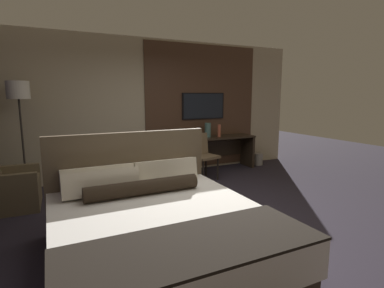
{
  "coord_description": "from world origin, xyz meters",
  "views": [
    {
      "loc": [
        -1.83,
        -3.41,
        1.66
      ],
      "look_at": [
        0.21,
        0.8,
        0.9
      ],
      "focal_mm": 28.0,
      "sensor_mm": 36.0,
      "label": 1
    }
  ],
  "objects_px": {
    "floor_lamp": "(19,100)",
    "book": "(180,139)",
    "vase_tall": "(208,130)",
    "waste_bin": "(258,159)",
    "desk_chair": "(202,152)",
    "vase_short": "(219,131)",
    "desk": "(208,147)",
    "bed": "(157,229)",
    "armchair_by_window": "(12,190)",
    "tv": "(203,106)"
  },
  "relations": [
    {
      "from": "desk",
      "to": "book",
      "type": "bearing_deg",
      "value": -173.06
    },
    {
      "from": "desk",
      "to": "vase_tall",
      "type": "xyz_separation_m",
      "value": [
        0.0,
        0.0,
        0.38
      ]
    },
    {
      "from": "desk_chair",
      "to": "armchair_by_window",
      "type": "bearing_deg",
      "value": 171.92
    },
    {
      "from": "vase_short",
      "to": "book",
      "type": "xyz_separation_m",
      "value": [
        -0.94,
        0.01,
        -0.12
      ]
    },
    {
      "from": "armchair_by_window",
      "to": "book",
      "type": "distance_m",
      "value": 3.1
    },
    {
      "from": "bed",
      "to": "floor_lamp",
      "type": "distance_m",
      "value": 3.34
    },
    {
      "from": "tv",
      "to": "armchair_by_window",
      "type": "bearing_deg",
      "value": -165.35
    },
    {
      "from": "waste_bin",
      "to": "book",
      "type": "bearing_deg",
      "value": -179.75
    },
    {
      "from": "bed",
      "to": "desk_chair",
      "type": "distance_m",
      "value": 3.09
    },
    {
      "from": "bed",
      "to": "tv",
      "type": "relative_size",
      "value": 2.21
    },
    {
      "from": "desk",
      "to": "desk_chair",
      "type": "relative_size",
      "value": 2.4
    },
    {
      "from": "vase_short",
      "to": "waste_bin",
      "type": "xyz_separation_m",
      "value": [
        1.12,
        0.02,
        -0.75
      ]
    },
    {
      "from": "desk",
      "to": "waste_bin",
      "type": "bearing_deg",
      "value": -3.25
    },
    {
      "from": "floor_lamp",
      "to": "vase_short",
      "type": "distance_m",
      "value": 3.84
    },
    {
      "from": "bed",
      "to": "waste_bin",
      "type": "distance_m",
      "value": 4.64
    },
    {
      "from": "vase_short",
      "to": "book",
      "type": "bearing_deg",
      "value": 179.49
    },
    {
      "from": "desk",
      "to": "desk_chair",
      "type": "xyz_separation_m",
      "value": [
        -0.42,
        -0.53,
        0.02
      ]
    },
    {
      "from": "floor_lamp",
      "to": "vase_tall",
      "type": "distance_m",
      "value": 3.61
    },
    {
      "from": "desk",
      "to": "floor_lamp",
      "type": "xyz_separation_m",
      "value": [
        -3.54,
        -0.2,
        1.07
      ]
    },
    {
      "from": "book",
      "to": "desk",
      "type": "bearing_deg",
      "value": 6.94
    },
    {
      "from": "vase_short",
      "to": "vase_tall",
      "type": "bearing_deg",
      "value": 158.05
    },
    {
      "from": "armchair_by_window",
      "to": "vase_tall",
      "type": "xyz_separation_m",
      "value": [
        3.7,
        0.76,
        0.62
      ]
    },
    {
      "from": "vase_tall",
      "to": "desk",
      "type": "bearing_deg",
      "value": -141.72
    },
    {
      "from": "armchair_by_window",
      "to": "vase_tall",
      "type": "bearing_deg",
      "value": -76.35
    },
    {
      "from": "floor_lamp",
      "to": "book",
      "type": "xyz_separation_m",
      "value": [
        2.84,
        0.11,
        -0.82
      ]
    },
    {
      "from": "vase_tall",
      "to": "waste_bin",
      "type": "xyz_separation_m",
      "value": [
        1.35,
        -0.08,
        -0.77
      ]
    },
    {
      "from": "bed",
      "to": "book",
      "type": "height_order",
      "value": "bed"
    },
    {
      "from": "bed",
      "to": "tv",
      "type": "bearing_deg",
      "value": 55.14
    },
    {
      "from": "tv",
      "to": "vase_tall",
      "type": "distance_m",
      "value": 0.56
    },
    {
      "from": "bed",
      "to": "book",
      "type": "relative_size",
      "value": 9.14
    },
    {
      "from": "desk",
      "to": "waste_bin",
      "type": "relative_size",
      "value": 7.74
    },
    {
      "from": "bed",
      "to": "vase_tall",
      "type": "xyz_separation_m",
      "value": [
        2.24,
        3.01,
        0.58
      ]
    },
    {
      "from": "desk_chair",
      "to": "vase_short",
      "type": "distance_m",
      "value": 0.86
    },
    {
      "from": "tv",
      "to": "vase_short",
      "type": "relative_size",
      "value": 3.76
    },
    {
      "from": "desk",
      "to": "waste_bin",
      "type": "xyz_separation_m",
      "value": [
        1.35,
        -0.08,
        -0.38
      ]
    },
    {
      "from": "desk_chair",
      "to": "armchair_by_window",
      "type": "relative_size",
      "value": 1.1
    },
    {
      "from": "desk",
      "to": "floor_lamp",
      "type": "distance_m",
      "value": 3.7
    },
    {
      "from": "tv",
      "to": "waste_bin",
      "type": "relative_size",
      "value": 3.68
    },
    {
      "from": "desk",
      "to": "vase_short",
      "type": "height_order",
      "value": "vase_short"
    },
    {
      "from": "desk_chair",
      "to": "book",
      "type": "distance_m",
      "value": 0.57
    },
    {
      "from": "floor_lamp",
      "to": "desk_chair",
      "type": "bearing_deg",
      "value": -6.01
    },
    {
      "from": "waste_bin",
      "to": "vase_tall",
      "type": "bearing_deg",
      "value": 176.73
    },
    {
      "from": "floor_lamp",
      "to": "waste_bin",
      "type": "bearing_deg",
      "value": 1.45
    },
    {
      "from": "floor_lamp",
      "to": "book",
      "type": "bearing_deg",
      "value": 2.32
    },
    {
      "from": "armchair_by_window",
      "to": "vase_tall",
      "type": "height_order",
      "value": "vase_tall"
    },
    {
      "from": "armchair_by_window",
      "to": "desk_chair",
      "type": "bearing_deg",
      "value": -83.94
    },
    {
      "from": "desk_chair",
      "to": "book",
      "type": "height_order",
      "value": "desk_chair"
    },
    {
      "from": "desk_chair",
      "to": "waste_bin",
      "type": "distance_m",
      "value": 1.87
    },
    {
      "from": "vase_short",
      "to": "waste_bin",
      "type": "bearing_deg",
      "value": 0.89
    },
    {
      "from": "desk",
      "to": "vase_tall",
      "type": "height_order",
      "value": "vase_tall"
    }
  ]
}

